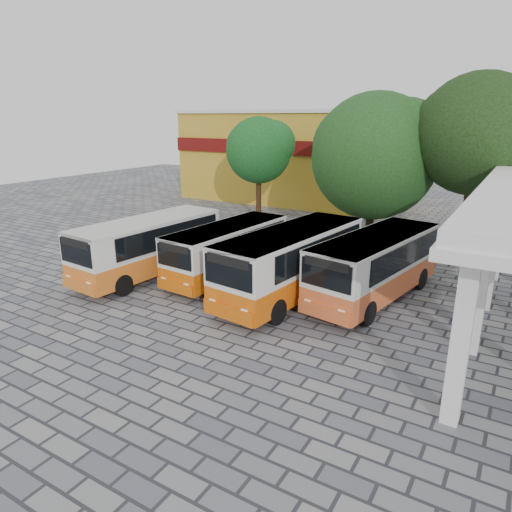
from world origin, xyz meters
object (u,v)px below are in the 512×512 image
Objects in this scene: bus_centre_left at (228,248)px; bus_centre_right at (291,259)px; bus_far_left at (149,244)px; parked_car at (115,249)px; bus_far_right at (375,263)px.

bus_centre_right reaches higher than bus_centre_left.
bus_centre_right is at bearing 13.30° from bus_far_left.
bus_centre_right is at bearing -6.12° from bus_centre_left.
bus_centre_right reaches higher than bus_far_left.
parked_car is (-10.91, -0.16, -1.15)m from bus_centre_right.
bus_far_left reaches higher than bus_far_right.
bus_far_right is 1.92× the size of parked_car.
bus_far_left is 3.82m from parked_car.
bus_centre_left reaches higher than parked_car.
parked_car is (-3.54, 0.96, -1.07)m from bus_far_left.
bus_centre_left is 1.72× the size of parked_car.
bus_far_right is at bearing 11.96° from bus_centre_left.
bus_centre_left is at bearing 40.80° from parked_car.
bus_far_right is (7.09, 0.97, 0.13)m from bus_centre_left.
bus_far_left is 7.46m from bus_centre_right.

